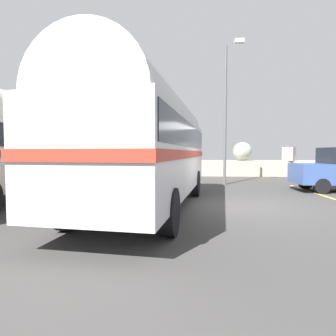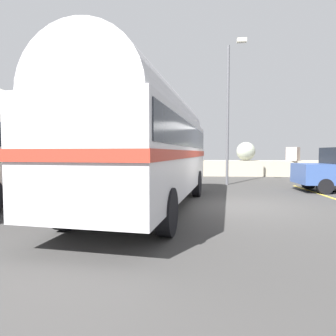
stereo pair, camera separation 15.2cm
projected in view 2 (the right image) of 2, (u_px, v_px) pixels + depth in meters
name	position (u px, v px, depth m)	size (l,w,h in m)	color
ground	(241.00, 206.00, 8.77)	(32.00, 26.00, 0.02)	#3B3A39
breakwater	(213.00, 166.00, 20.45)	(31.36, 2.15, 2.41)	#B4AA94
vintage_coach	(149.00, 139.00, 8.28)	(3.51, 8.82, 3.70)	black
second_coach	(6.00, 141.00, 9.78)	(2.82, 8.69, 3.70)	black
lamp_post	(229.00, 107.00, 14.27)	(0.80, 1.03, 7.03)	#5B5B60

